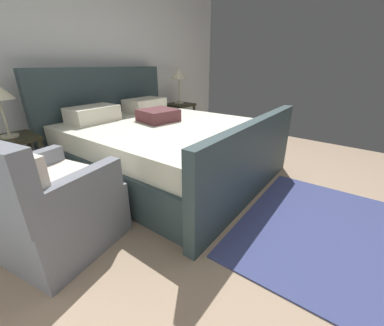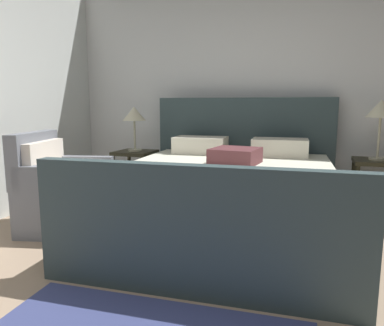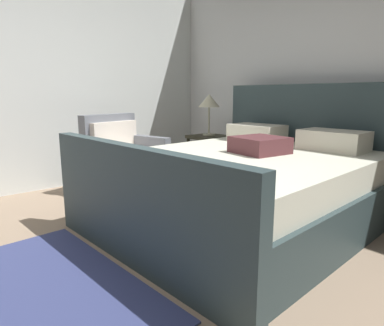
{
  "view_description": "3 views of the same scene",
  "coord_description": "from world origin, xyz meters",
  "px_view_note": "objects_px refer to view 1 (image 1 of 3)",
  "views": [
    {
      "loc": [
        -2.08,
        -0.46,
        1.27
      ],
      "look_at": [
        -0.58,
        0.79,
        0.45
      ],
      "focal_mm": 22.3,
      "sensor_mm": 36.0,
      "label": 1
    },
    {
      "loc": [
        0.55,
        -1.46,
        1.14
      ],
      "look_at": [
        -0.29,
        0.97,
        0.73
      ],
      "focal_mm": 33.71,
      "sensor_mm": 36.0,
      "label": 2
    },
    {
      "loc": [
        1.72,
        -0.6,
        1.11
      ],
      "look_at": [
        -0.33,
        1.12,
        0.58
      ],
      "focal_mm": 31.68,
      "sensor_mm": 36.0,
      "label": 3
    }
  ],
  "objects_px": {
    "nightstand_right": "(180,114)",
    "table_lamp_right": "(179,75)",
    "nightstand_left": "(16,156)",
    "armchair": "(48,206)",
    "bed": "(163,145)"
  },
  "relations": [
    {
      "from": "bed",
      "to": "nightstand_right",
      "type": "bearing_deg",
      "value": 35.11
    },
    {
      "from": "nightstand_left",
      "to": "table_lamp_right",
      "type": "bearing_deg",
      "value": 3.43
    },
    {
      "from": "nightstand_right",
      "to": "table_lamp_right",
      "type": "relative_size",
      "value": 1.0
    },
    {
      "from": "nightstand_left",
      "to": "armchair",
      "type": "relative_size",
      "value": 0.67
    },
    {
      "from": "bed",
      "to": "table_lamp_right",
      "type": "relative_size",
      "value": 4.05
    },
    {
      "from": "nightstand_right",
      "to": "table_lamp_right",
      "type": "height_order",
      "value": "table_lamp_right"
    },
    {
      "from": "bed",
      "to": "armchair",
      "type": "height_order",
      "value": "bed"
    },
    {
      "from": "bed",
      "to": "nightstand_left",
      "type": "relative_size",
      "value": 4.04
    },
    {
      "from": "table_lamp_right",
      "to": "armchair",
      "type": "distance_m",
      "value": 3.16
    },
    {
      "from": "nightstand_right",
      "to": "table_lamp_right",
      "type": "bearing_deg",
      "value": 0.0
    },
    {
      "from": "table_lamp_right",
      "to": "nightstand_left",
      "type": "bearing_deg",
      "value": -176.57
    },
    {
      "from": "bed",
      "to": "nightstand_left",
      "type": "bearing_deg",
      "value": 149.64
    },
    {
      "from": "bed",
      "to": "nightstand_right",
      "type": "xyz_separation_m",
      "value": [
        1.32,
        0.93,
        0.05
      ]
    },
    {
      "from": "nightstand_right",
      "to": "armchair",
      "type": "distance_m",
      "value": 3.07
    },
    {
      "from": "bed",
      "to": "nightstand_right",
      "type": "height_order",
      "value": "bed"
    }
  ]
}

